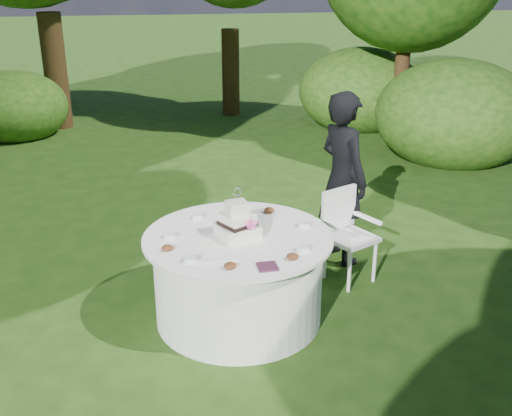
{
  "coord_description": "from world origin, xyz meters",
  "views": [
    {
      "loc": [
        -0.75,
        -4.4,
        2.77
      ],
      "look_at": [
        0.15,
        0.0,
        1.0
      ],
      "focal_mm": 42.0,
      "sensor_mm": 36.0,
      "label": 1
    }
  ],
  "objects_px": {
    "napkins": "(267,267)",
    "table": "(239,277)",
    "chair": "(346,228)",
    "guest": "(343,178)",
    "cake": "(238,223)"
  },
  "relations": [
    {
      "from": "guest",
      "to": "chair",
      "type": "distance_m",
      "value": 0.55
    },
    {
      "from": "napkins",
      "to": "guest",
      "type": "relative_size",
      "value": 0.08
    },
    {
      "from": "table",
      "to": "chair",
      "type": "distance_m",
      "value": 1.25
    },
    {
      "from": "guest",
      "to": "table",
      "type": "relative_size",
      "value": 1.12
    },
    {
      "from": "guest",
      "to": "cake",
      "type": "bearing_deg",
      "value": 109.64
    },
    {
      "from": "guest",
      "to": "table",
      "type": "height_order",
      "value": "guest"
    },
    {
      "from": "napkins",
      "to": "table",
      "type": "relative_size",
      "value": 0.09
    },
    {
      "from": "chair",
      "to": "guest",
      "type": "bearing_deg",
      "value": 77.1
    },
    {
      "from": "guest",
      "to": "cake",
      "type": "height_order",
      "value": "guest"
    },
    {
      "from": "napkins",
      "to": "guest",
      "type": "bearing_deg",
      "value": 54.2
    },
    {
      "from": "napkins",
      "to": "table",
      "type": "xyz_separation_m",
      "value": [
        -0.11,
        0.61,
        -0.39
      ]
    },
    {
      "from": "guest",
      "to": "cake",
      "type": "distance_m",
      "value": 1.55
    },
    {
      "from": "chair",
      "to": "napkins",
      "type": "bearing_deg",
      "value": -131.98
    },
    {
      "from": "cake",
      "to": "napkins",
      "type": "bearing_deg",
      "value": -79.17
    },
    {
      "from": "napkins",
      "to": "cake",
      "type": "relative_size",
      "value": 0.33
    }
  ]
}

